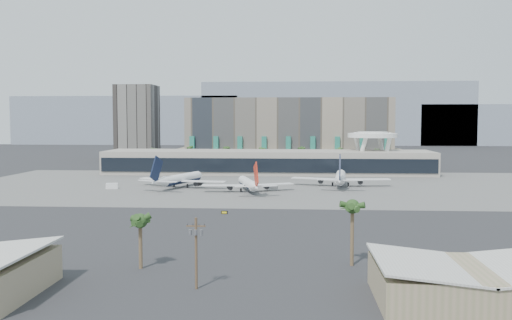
# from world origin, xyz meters

# --- Properties ---
(ground) EXTENTS (900.00, 900.00, 0.00)m
(ground) POSITION_xyz_m (0.00, 0.00, 0.00)
(ground) COLOR #232326
(ground) RESTS_ON ground
(apron_pad) EXTENTS (260.00, 130.00, 0.06)m
(apron_pad) POSITION_xyz_m (0.00, 55.00, 0.03)
(apron_pad) COLOR #5B5B59
(apron_pad) RESTS_ON ground
(mountain_ridge) EXTENTS (680.00, 60.00, 70.00)m
(mountain_ridge) POSITION_xyz_m (27.88, 470.00, 29.89)
(mountain_ridge) COLOR gray
(mountain_ridge) RESTS_ON ground
(hotel) EXTENTS (140.00, 30.00, 42.00)m
(hotel) POSITION_xyz_m (10.00, 174.41, 16.81)
(hotel) COLOR gray
(hotel) RESTS_ON ground
(office_tower) EXTENTS (30.00, 30.00, 52.00)m
(office_tower) POSITION_xyz_m (-95.00, 200.00, 22.94)
(office_tower) COLOR black
(office_tower) RESTS_ON ground
(terminal) EXTENTS (170.00, 32.50, 14.50)m
(terminal) POSITION_xyz_m (0.00, 109.84, 6.52)
(terminal) COLOR #A99F94
(terminal) RESTS_ON ground
(saucer_structure) EXTENTS (26.00, 26.00, 21.89)m
(saucer_structure) POSITION_xyz_m (55.00, 116.00, 18.45)
(saucer_structure) COLOR white
(saucer_structure) RESTS_ON ground
(palm_row) EXTENTS (157.80, 2.80, 13.10)m
(palm_row) POSITION_xyz_m (7.00, 145.00, 10.50)
(palm_row) COLOR brown
(palm_row) RESTS_ON ground
(hangar_right) EXTENTS (30.55, 20.60, 6.89)m
(hangar_right) POSITION_xyz_m (42.00, -100.00, 2.95)
(hangar_right) COLOR #908760
(hangar_right) RESTS_ON ground
(utility_pole) EXTENTS (3.20, 0.85, 12.00)m
(utility_pole) POSITION_xyz_m (-2.00, -96.09, 7.14)
(utility_pole) COLOR #4C3826
(utility_pole) RESTS_ON ground
(airliner_left) EXTENTS (38.84, 40.16, 14.41)m
(airliner_left) POSITION_xyz_m (-33.61, 44.44, 3.63)
(airliner_left) COLOR white
(airliner_left) RESTS_ON ground
(airliner_centre) EXTENTS (35.65, 36.99, 13.03)m
(airliner_centre) POSITION_xyz_m (-3.87, 32.38, 3.29)
(airliner_centre) COLOR white
(airliner_centre) RESTS_ON ground
(airliner_right) EXTENTS (41.79, 43.18, 14.91)m
(airliner_right) POSITION_xyz_m (33.46, 53.51, 3.76)
(airliner_right) COLOR white
(airliner_right) RESTS_ON ground
(service_vehicle_a) EXTENTS (5.20, 3.43, 2.33)m
(service_vehicle_a) POSITION_xyz_m (-60.44, 38.40, 1.17)
(service_vehicle_a) COLOR white
(service_vehicle_a) RESTS_ON ground
(service_vehicle_b) EXTENTS (3.82, 2.58, 1.82)m
(service_vehicle_b) POSITION_xyz_m (5.57, 38.77, 0.91)
(service_vehicle_b) COLOR silver
(service_vehicle_b) RESTS_ON ground
(taxiway_sign) EXTENTS (2.00, 0.49, 0.90)m
(taxiway_sign) POSITION_xyz_m (-6.81, -20.19, 0.45)
(taxiway_sign) COLOR black
(taxiway_sign) RESTS_ON ground
(near_palm_a) EXTENTS (6.00, 6.00, 10.53)m
(near_palm_a) POSITION_xyz_m (-14.79, -83.78, 7.73)
(near_palm_a) COLOR brown
(near_palm_a) RESTS_ON ground
(near_palm_b) EXTENTS (6.00, 6.00, 12.95)m
(near_palm_b) POSITION_xyz_m (25.36, -78.84, 10.09)
(near_palm_b) COLOR brown
(near_palm_b) RESTS_ON ground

